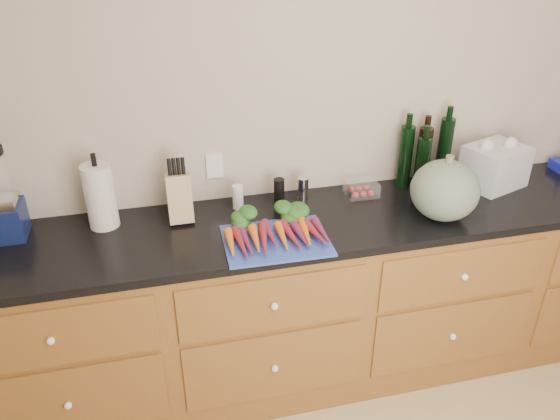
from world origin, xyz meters
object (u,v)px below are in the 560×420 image
object	(u,v)px
cutting_board	(276,240)
paper_towel	(100,196)
carrots	(274,229)
squash	(445,190)
knife_block	(179,198)
tomato_box	(362,188)

from	to	relation	value
cutting_board	paper_towel	world-z (taller)	paper_towel
carrots	paper_towel	size ratio (longest dim) A/B	1.47
squash	paper_towel	size ratio (longest dim) A/B	1.05
cutting_board	paper_towel	bearing A→B (deg)	156.16
cutting_board	squash	world-z (taller)	squash
paper_towel	knife_block	distance (m)	0.35
carrots	paper_towel	distance (m)	0.78
tomato_box	cutting_board	bearing A→B (deg)	-147.57
knife_block	carrots	bearing A→B (deg)	-34.06
tomato_box	knife_block	bearing A→B (deg)	-178.09
cutting_board	tomato_box	distance (m)	0.62
carrots	tomato_box	world-z (taller)	carrots
cutting_board	paper_towel	distance (m)	0.80
paper_towel	carrots	bearing A→B (deg)	-20.98
carrots	tomato_box	xyz separation A→B (m)	(0.52, 0.29, -0.00)
knife_block	tomato_box	size ratio (longest dim) A/B	1.44
carrots	knife_block	size ratio (longest dim) A/B	1.99
knife_block	cutting_board	bearing A→B (deg)	-38.20
carrots	paper_towel	world-z (taller)	paper_towel
cutting_board	tomato_box	world-z (taller)	tomato_box
squash	knife_block	bearing A→B (deg)	167.04
tomato_box	paper_towel	bearing A→B (deg)	-179.54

